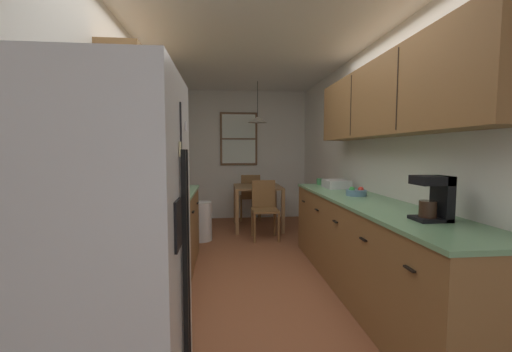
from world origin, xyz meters
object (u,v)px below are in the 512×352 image
Objects in this scene: refrigerator at (105,254)px; dining_table at (258,193)px; table_serving_bowl at (257,185)px; dining_chair_near at (264,206)px; dining_chair_far at (250,195)px; mug_by_coffeemaker at (320,182)px; stove_range at (134,276)px; microwave_over_range at (112,103)px; fruit_bowl at (356,192)px; dish_rack at (336,184)px; trash_bin at (201,221)px; storage_canister at (150,192)px; coffee_maker at (435,197)px.

refrigerator is 4.13m from dining_table.
refrigerator is at bearing -106.40° from dining_table.
dining_chair_near is at bearing -83.73° from table_serving_bowl.
dining_chair_far is 7.56× the size of mug_by_coffeemaker.
refrigerator reaches higher than stove_range.
table_serving_bowl reaches higher than dining_table.
dining_chair_near is (1.38, 2.59, -1.19)m from microwave_over_range.
stove_range is 4.07m from dining_chair_far.
dining_chair_far is (-0.07, 0.65, -0.13)m from dining_table.
fruit_bowl is at bearing -87.04° from mug_by_coffeemaker.
refrigerator is at bearing -130.99° from dish_rack.
trash_bin is at bearing 150.64° from dish_rack.
storage_canister is 2.42m from mug_by_coffeemaker.
dish_rack is at bearing -69.09° from dining_chair_far.
dining_chair_near is at bearing 63.91° from stove_range.
trash_bin is (0.23, 3.26, -0.57)m from refrigerator.
dining_chair_far is 5.61× the size of table_serving_bowl.
trash_bin is 1.96× the size of coffee_maker.
dining_chair_far is at bearing 73.51° from stove_range.
microwave_over_range is (-0.18, 0.71, 0.82)m from refrigerator.
dish_rack is at bearing 49.01° from refrigerator.
mug_by_coffeemaker is (2.07, 1.97, -0.75)m from microwave_over_range.
dining_table is 4.27× the size of fruit_bowl.
dining_chair_near is at bearing 138.10° from mug_by_coffeemaker.
storage_canister is at bearing -122.05° from dining_chair_near.
mug_by_coffeemaker is 0.57× the size of fruit_bowl.
stove_range is at bearing -110.74° from dining_table.
dish_rack is 2.12× the size of table_serving_bowl.
table_serving_bowl is at bearing -104.22° from dining_table.
fruit_bowl is (0.86, -3.01, 0.44)m from dining_chair_far.
microwave_over_range is at bearing -112.69° from table_serving_bowl.
dining_chair_far is (1.15, 3.90, 0.03)m from stove_range.
refrigerator is at bearing -140.65° from fruit_bowl.
refrigerator is at bearing -125.18° from mug_by_coffeemaker.
storage_canister reaches higher than dining_chair_near.
dining_chair_far is at bearing 70.87° from storage_canister.
refrigerator is 0.82m from stove_range.
stove_range is (-0.06, 0.71, -0.40)m from refrigerator.
coffee_maker is at bearing 11.43° from refrigerator.
dish_rack is at bearing 89.96° from coffee_maker.
storage_canister is at bearing -144.14° from mug_by_coffeemaker.
refrigerator is 3.29m from mug_by_coffeemaker.
trash_bin is 3.44m from coffee_maker.
mug_by_coffeemaker is (0.73, -1.27, 0.31)m from dining_table.
dining_chair_near is 4.29× the size of fruit_bowl.
dining_table is at bearing 36.49° from trash_bin.
refrigerator is at bearing -84.82° from stove_range.
coffee_maker is 3.58m from table_serving_bowl.
microwave_over_range reaches higher than refrigerator.
fruit_bowl is at bearing -70.44° from table_serving_bowl.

